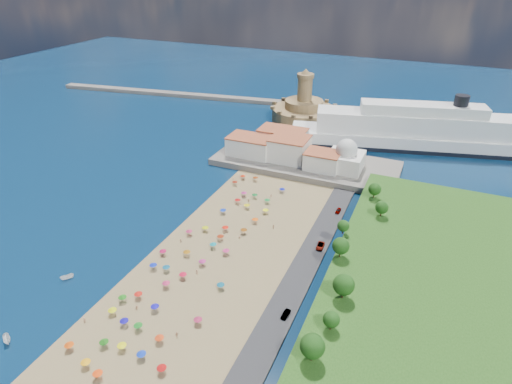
% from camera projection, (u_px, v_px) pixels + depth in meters
% --- Properties ---
extents(ground, '(700.00, 700.00, 0.00)m').
position_uv_depth(ground, '(219.00, 239.00, 157.96)').
color(ground, '#071938').
rests_on(ground, ground).
extents(terrace, '(90.00, 36.00, 3.00)m').
position_uv_depth(terrace, '(305.00, 163.00, 212.47)').
color(terrace, '#59544C').
rests_on(terrace, ground).
extents(jetty, '(18.00, 70.00, 2.40)m').
position_uv_depth(jetty, '(287.00, 134.00, 248.42)').
color(jetty, '#59544C').
rests_on(jetty, ground).
extents(breakwater, '(199.03, 34.77, 2.60)m').
position_uv_depth(breakwater, '(184.00, 95.00, 318.66)').
color(breakwater, '#59544C').
rests_on(breakwater, ground).
extents(waterfront_buildings, '(57.00, 29.00, 11.00)m').
position_uv_depth(waterfront_buildings, '(282.00, 147.00, 214.46)').
color(waterfront_buildings, silver).
rests_on(waterfront_buildings, terrace).
extents(domed_building, '(16.00, 16.00, 15.00)m').
position_uv_depth(domed_building, '(346.00, 157.00, 200.30)').
color(domed_building, silver).
rests_on(domed_building, terrace).
extents(fortress, '(40.00, 40.00, 32.40)m').
position_uv_depth(fortress, '(304.00, 110.00, 269.91)').
color(fortress, '#9B7A4D').
rests_on(fortress, ground).
extents(cruise_ship, '(137.63, 52.46, 29.86)m').
position_uv_depth(cruise_ship, '(419.00, 132.00, 229.57)').
color(cruise_ship, black).
rests_on(cruise_ship, ground).
extents(beach_parasols, '(29.83, 115.30, 2.20)m').
position_uv_depth(beach_parasols, '(197.00, 253.00, 146.55)').
color(beach_parasols, gray).
rests_on(beach_parasols, beach).
extents(beachgoers, '(32.78, 96.80, 1.87)m').
position_uv_depth(beachgoers, '(217.00, 239.00, 155.94)').
color(beachgoers, tan).
rests_on(beachgoers, beach).
extents(moored_boats, '(8.76, 30.10, 1.76)m').
position_uv_depth(moored_boats, '(37.00, 309.00, 125.23)').
color(moored_boats, white).
rests_on(moored_boats, ground).
extents(parked_cars, '(2.67, 66.56, 1.44)m').
position_uv_depth(parked_cars, '(319.00, 248.00, 150.72)').
color(parked_cars, gray).
rests_on(parked_cars, promenade).
extents(hillside_trees, '(14.93, 107.22, 7.89)m').
position_uv_depth(hillside_trees, '(343.00, 268.00, 127.14)').
color(hillside_trees, '#382314').
rests_on(hillside_trees, hillside).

